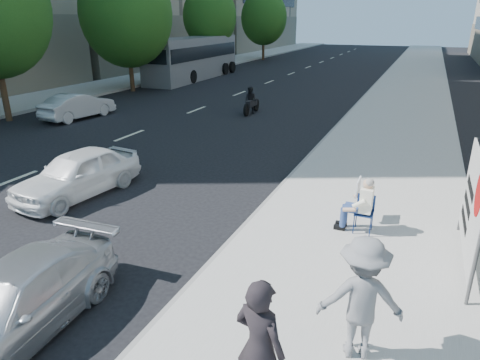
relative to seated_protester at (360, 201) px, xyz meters
The scene contains 15 objects.
ground 4.83m from the seated_protester, 146.72° to the right, with size 160.00×160.00×0.00m, color black.
near_sidewalk 17.41m from the seated_protester, 89.89° to the left, with size 5.00×120.00×0.15m, color #A6A39B.
far_sidewalk 27.06m from the seated_protester, 139.98° to the left, with size 4.50×120.00×0.15m, color #A6A39B.
tree_far_c 23.80m from the seated_protester, 138.93° to the left, with size 6.00×6.00×8.47m.
tree_far_d 32.85m from the seated_protester, 122.82° to the left, with size 4.80×4.80×7.65m.
tree_far_e 45.18m from the seated_protester, 113.11° to the left, with size 5.40×5.40×7.89m.
seated_protester is the anchor object (origin of this frame).
jogger 3.99m from the seated_protester, 81.64° to the right, with size 1.21×0.69×1.87m, color slate.
pedestrian_woman 5.42m from the seated_protester, 94.05° to the right, with size 0.68×0.45×1.88m, color black.
protest_banner 2.26m from the seated_protester, 14.97° to the right, with size 0.08×3.06×2.20m.
parked_sedan 7.08m from the seated_protester, 129.19° to the right, with size 1.60×3.94×1.14m, color #B3B6BB.
white_sedan_near 7.70m from the seated_protester, behind, with size 1.54×3.82×1.30m, color white.
white_sedan_mid 16.54m from the seated_protester, 154.21° to the left, with size 1.33×3.83×1.26m, color silver.
motorcycle 13.77m from the seated_protester, 122.16° to the left, with size 0.72×2.04×1.42m.
bus 28.52m from the seated_protester, 126.52° to the left, with size 2.93×12.12×3.30m.
Camera 1 is at (4.96, -6.58, 4.74)m, focal length 32.00 mm.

